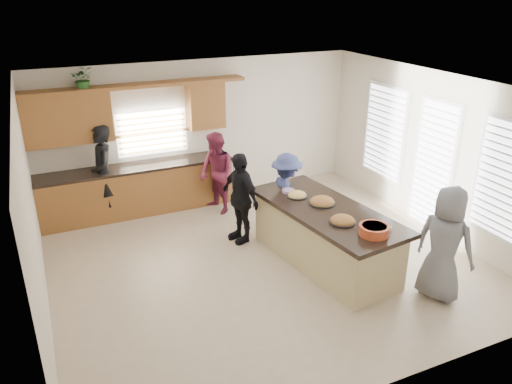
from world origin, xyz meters
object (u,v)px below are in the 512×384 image
woman_left_front (240,198)px  woman_right_back (286,195)px  salad_bowl (374,230)px  woman_left_mid (217,173)px  woman_left_back (104,174)px  island (325,237)px  woman_right_front (445,244)px

woman_left_front → woman_right_back: size_ratio=1.07×
salad_bowl → woman_left_mid: bearing=106.0°
woman_left_back → woman_left_mid: bearing=75.4°
salad_bowl → woman_left_back: woman_left_back is taller
woman_left_back → woman_right_back: (2.80, -1.87, -0.17)m
island → woman_left_front: woman_left_front is taller
salad_bowl → woman_left_mid: 3.67m
island → salad_bowl: 1.16m
woman_left_back → woman_left_mid: (2.01, -0.51, -0.12)m
woman_left_mid → island: bearing=4.8°
woman_left_mid → woman_right_front: (1.87, -3.99, 0.05)m
woman_left_front → island: bearing=23.5°
salad_bowl → woman_left_front: woman_left_front is taller
island → woman_left_mid: bearing=101.3°
salad_bowl → woman_left_back: (-3.01, 4.03, -0.12)m
island → woman_left_mid: (-0.87, 2.52, 0.34)m
salad_bowl → woman_left_mid: size_ratio=0.26×
island → woman_left_back: (-2.88, 3.03, 0.46)m
salad_bowl → woman_right_back: size_ratio=0.28×
island → woman_left_mid: woman_left_mid is taller
woman_left_mid → woman_right_back: woman_left_mid is taller
salad_bowl → woman_left_front: size_ratio=0.26×
woman_left_back → woman_left_mid: 2.07m
island → woman_left_mid: 2.69m
woman_left_front → woman_right_back: woman_left_front is taller
island → woman_right_back: size_ratio=1.90×
woman_left_back → island: bearing=43.2°
island → woman_left_back: woman_left_back is taller
island → woman_right_front: woman_right_front is taller
woman_right_front → island: bearing=11.4°
woman_right_back → woman_left_back: bearing=66.6°
woman_left_mid → woman_right_front: woman_right_front is taller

